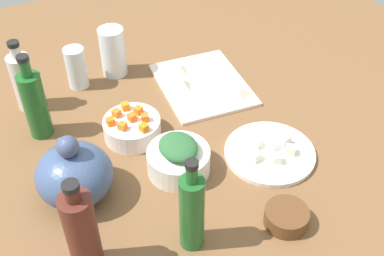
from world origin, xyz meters
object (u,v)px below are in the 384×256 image
bowl_greens (179,161)px  bottle_1 (192,211)px  teapot (74,174)px  bottle_3 (35,103)px  drinking_glass_0 (76,68)px  drinking_glass_1 (113,52)px  cutting_board (203,84)px  bowl_carrots (132,128)px  bowl_small_side (286,217)px  bottle_0 (23,81)px  bottle_2 (82,232)px  plate_tofu (270,153)px

bowl_greens → bottle_1: 21.45cm
teapot → bottle_3: (24.45, 2.09, 2.87)cm
bowl_greens → drinking_glass_0: size_ratio=1.21×
bottle_3 → drinking_glass_1: 31.06cm
cutting_board → bowl_greens: 34.08cm
bowl_carrots → bottle_1: bottle_1 is taller
bowl_small_side → bottle_3: 65.33cm
bottle_0 → drinking_glass_1: bottle_0 is taller
drinking_glass_0 → bowl_small_side: bearing=-160.2°
drinking_glass_0 → bottle_3: bearing=137.0°
bowl_small_side → drinking_glass_0: 71.90cm
bowl_greens → bottle_2: (-15.00, 26.75, 7.23)cm
bottle_0 → drinking_glass_0: size_ratio=1.67×
teapot → drinking_glass_1: size_ratio=1.26×
bottle_3 → drinking_glass_0: bottle_3 is taller
bowl_greens → bottle_3: size_ratio=0.63×
teapot → bottle_2: bottle_2 is taller
bottle_1 → bowl_greens: bearing=-18.3°
bowl_greens → drinking_glass_1: size_ratio=1.01×
bowl_greens → teapot: (3.37, 23.31, 3.70)cm
bottle_1 → drinking_glass_1: 64.45cm
bowl_carrots → bowl_small_side: size_ratio=1.54×
cutting_board → bowl_small_side: 51.64cm
teapot → bottle_1: 28.48cm
bottle_3 → bottle_0: bearing=1.4°
plate_tofu → bowl_greens: size_ratio=1.51×
bottle_1 → bottle_3: bottle_3 is taller
teapot → plate_tofu: bearing=-100.9°
drinking_glass_0 → bottle_0: bearing=102.2°
bottle_1 → bottle_3: size_ratio=1.00×
bowl_greens → drinking_glass_1: (44.68, -0.58, 4.26)cm
teapot → bottle_3: size_ratio=0.79×
cutting_board → bottle_3: 46.96cm
teapot → bottle_1: (-22.71, -16.91, 3.01)cm
drinking_glass_1 → drinking_glass_0: bearing=96.3°
bottle_1 → bottle_2: (4.35, 20.35, 0.51)cm
cutting_board → teapot: size_ratio=1.58×
drinking_glass_0 → drinking_glass_1: drinking_glass_1 is taller
drinking_glass_1 → cutting_board: bearing=-131.4°
teapot → drinking_glass_1: bearing=-30.0°
bottle_0 → bottle_3: (-12.38, -0.31, 1.11)cm
bottle_2 → bowl_greens: bearing=-60.7°
bowl_carrots → drinking_glass_0: size_ratio=1.19×
plate_tofu → bottle_3: (33.21, 47.41, 9.00)cm
bowl_greens → bottle_0: 48.03cm
plate_tofu → bottle_1: bottle_1 is taller
bowl_small_side → bottle_3: bottle_3 is taller
bottle_2 → drinking_glass_0: size_ratio=1.93×
teapot → bowl_carrots: bearing=-54.8°
plate_tofu → bottle_3: 58.58cm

